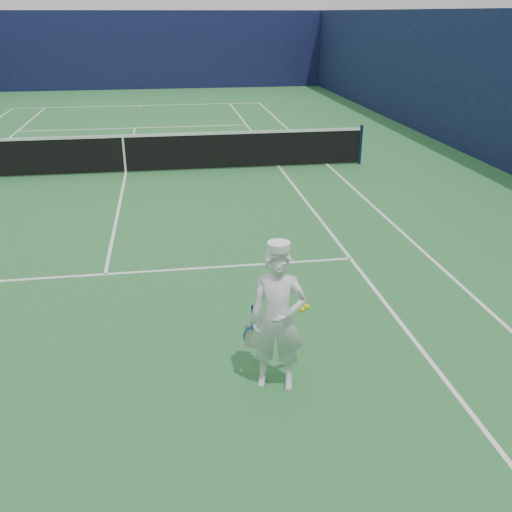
% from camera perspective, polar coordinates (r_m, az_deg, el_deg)
% --- Properties ---
extents(ground, '(80.00, 80.00, 0.00)m').
position_cam_1_polar(ground, '(15.56, -12.88, 8.10)').
color(ground, '#286933').
rests_on(ground, ground).
extents(court_markings, '(11.03, 23.83, 0.01)m').
position_cam_1_polar(court_markings, '(15.56, -12.88, 8.11)').
color(court_markings, white).
rests_on(court_markings, ground).
extents(windscreen_fence, '(20.12, 36.12, 4.00)m').
position_cam_1_polar(windscreen_fence, '(15.18, -13.57, 15.40)').
color(windscreen_fence, '#0F1339').
rests_on(windscreen_fence, ground).
extents(tennis_net, '(12.88, 0.09, 1.07)m').
position_cam_1_polar(tennis_net, '(15.43, -13.07, 10.09)').
color(tennis_net, '#141E4C').
rests_on(tennis_net, ground).
extents(tennis_player, '(0.73, 0.63, 1.74)m').
position_cam_1_polar(tennis_player, '(6.20, 2.16, -6.30)').
color(tennis_player, white).
rests_on(tennis_player, ground).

